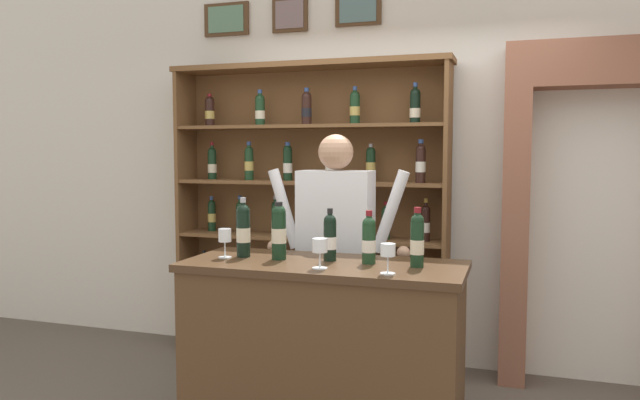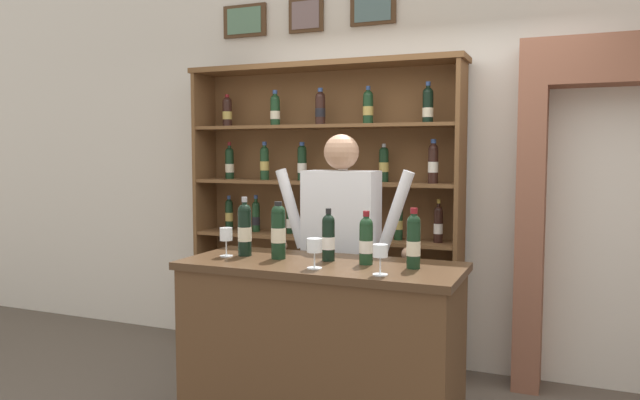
# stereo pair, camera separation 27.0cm
# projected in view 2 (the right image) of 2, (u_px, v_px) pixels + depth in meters

# --- Properties ---
(back_wall) EXTENTS (12.00, 0.19, 3.27)m
(back_wall) POSITION_uv_depth(u_px,v_px,m) (420.00, 146.00, 4.50)
(back_wall) COLOR silver
(back_wall) RESTS_ON ground
(wine_shelf) EXTENTS (2.12, 0.34, 2.24)m
(wine_shelf) POSITION_uv_depth(u_px,v_px,m) (324.00, 206.00, 4.56)
(wine_shelf) COLOR brown
(wine_shelf) RESTS_ON ground
(archway_doorway) EXTENTS (1.28, 0.45, 2.31)m
(archway_doorway) POSITION_uv_depth(u_px,v_px,m) (623.00, 198.00, 3.88)
(archway_doorway) COLOR brown
(archway_doorway) RESTS_ON ground
(tasting_counter) EXTENTS (1.47, 0.61, 1.02)m
(tasting_counter) POSITION_uv_depth(u_px,v_px,m) (321.00, 357.00, 3.19)
(tasting_counter) COLOR #4C331E
(tasting_counter) RESTS_ON ground
(shopkeeper) EXTENTS (0.91, 0.22, 1.70)m
(shopkeeper) POSITION_uv_depth(u_px,v_px,m) (341.00, 239.00, 3.70)
(shopkeeper) COLOR #2D3347
(shopkeeper) RESTS_ON ground
(tasting_bottle_grappa) EXTENTS (0.08, 0.08, 0.33)m
(tasting_bottle_grappa) POSITION_uv_depth(u_px,v_px,m) (245.00, 229.00, 3.34)
(tasting_bottle_grappa) COLOR black
(tasting_bottle_grappa) RESTS_ON tasting_counter
(tasting_bottle_rosso) EXTENTS (0.08, 0.08, 0.31)m
(tasting_bottle_rosso) POSITION_uv_depth(u_px,v_px,m) (278.00, 230.00, 3.25)
(tasting_bottle_rosso) COLOR black
(tasting_bottle_rosso) RESTS_ON tasting_counter
(tasting_bottle_riserva) EXTENTS (0.07, 0.07, 0.28)m
(tasting_bottle_riserva) POSITION_uv_depth(u_px,v_px,m) (328.00, 237.00, 3.19)
(tasting_bottle_riserva) COLOR black
(tasting_bottle_riserva) RESTS_ON tasting_counter
(tasting_bottle_chianti) EXTENTS (0.07, 0.07, 0.28)m
(tasting_bottle_chianti) POSITION_uv_depth(u_px,v_px,m) (366.00, 240.00, 3.09)
(tasting_bottle_chianti) COLOR #19381E
(tasting_bottle_chianti) RESTS_ON tasting_counter
(tasting_bottle_vin_santo) EXTENTS (0.07, 0.07, 0.30)m
(tasting_bottle_vin_santo) POSITION_uv_depth(u_px,v_px,m) (414.00, 240.00, 2.98)
(tasting_bottle_vin_santo) COLOR black
(tasting_bottle_vin_santo) RESTS_ON tasting_counter
(wine_glass_right) EXTENTS (0.07, 0.07, 0.15)m
(wine_glass_right) POSITION_uv_depth(u_px,v_px,m) (380.00, 253.00, 2.82)
(wine_glass_right) COLOR silver
(wine_glass_right) RESTS_ON tasting_counter
(wine_glass_left) EXTENTS (0.07, 0.07, 0.16)m
(wine_glass_left) POSITION_uv_depth(u_px,v_px,m) (226.00, 236.00, 3.32)
(wine_glass_left) COLOR silver
(wine_glass_left) RESTS_ON tasting_counter
(wine_glass_spare) EXTENTS (0.08, 0.08, 0.15)m
(wine_glass_spare) POSITION_uv_depth(u_px,v_px,m) (314.00, 247.00, 2.98)
(wine_glass_spare) COLOR silver
(wine_glass_spare) RESTS_ON tasting_counter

